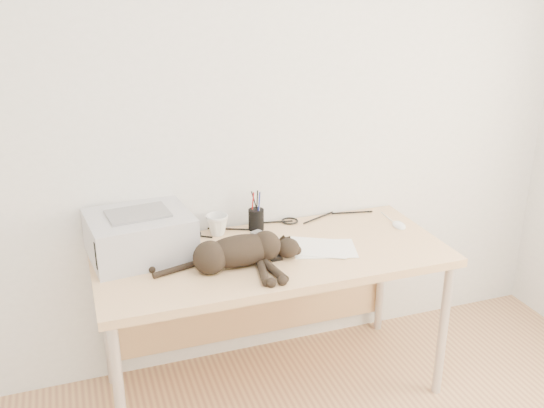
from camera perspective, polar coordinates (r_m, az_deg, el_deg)
name	(u,v)px	position (r m, az deg, el deg)	size (l,w,h in m)	color
wall_back	(248,115)	(2.91, -2.28, 8.37)	(3.50, 3.50, 0.00)	white
desk	(267,270)	(2.90, -0.49, -6.25)	(1.60, 0.70, 0.74)	tan
printer	(140,235)	(2.77, -12.34, -2.84)	(0.48, 0.42, 0.21)	#A4A4A9
papers	(321,248)	(2.81, 4.61, -4.14)	(0.37, 0.31, 0.01)	white
cat	(236,253)	(2.62, -3.37, -4.67)	(0.66, 0.30, 0.15)	black
mug	(217,225)	(2.94, -5.18, -1.97)	(0.11, 0.11, 0.10)	white
pen_cup	(256,219)	(2.99, -1.51, -1.43)	(0.08, 0.08, 0.20)	black
remote_grey	(268,238)	(2.88, -0.42, -3.25)	(0.05, 0.19, 0.02)	slate
remote_black	(271,251)	(2.76, -0.10, -4.42)	(0.05, 0.18, 0.02)	black
mouse	(399,223)	(3.10, 11.88, -1.79)	(0.06, 0.10, 0.03)	white
cable_tangle	(252,226)	(3.03, -1.85, -2.08)	(1.36, 0.09, 0.01)	black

